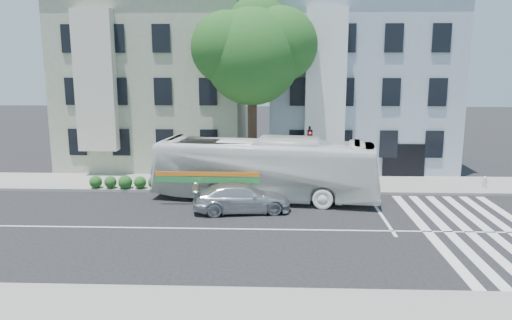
# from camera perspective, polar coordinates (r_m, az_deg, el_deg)

# --- Properties ---
(ground) EXTENTS (120.00, 120.00, 0.00)m
(ground) POSITION_cam_1_polar(r_m,az_deg,el_deg) (22.16, -1.45, -7.90)
(ground) COLOR black
(ground) RESTS_ON ground
(sidewalk_far) EXTENTS (80.00, 4.00, 0.15)m
(sidewalk_far) POSITION_cam_1_polar(r_m,az_deg,el_deg) (29.80, -0.47, -2.70)
(sidewalk_far) COLOR gray
(sidewalk_far) RESTS_ON ground
(building_left) EXTENTS (12.00, 10.00, 11.00)m
(building_left) POSITION_cam_1_polar(r_m,az_deg,el_deg) (36.88, -11.00, 8.33)
(building_left) COLOR #999C83
(building_left) RESTS_ON ground
(building_right) EXTENTS (12.00, 10.00, 11.00)m
(building_right) POSITION_cam_1_polar(r_m,az_deg,el_deg) (36.36, 11.26, 8.28)
(building_right) COLOR #A4B3C3
(building_right) RESTS_ON ground
(street_tree) EXTENTS (7.30, 5.90, 11.10)m
(street_tree) POSITION_cam_1_polar(r_m,az_deg,el_deg) (29.64, -0.31, 12.36)
(street_tree) COLOR #2D2116
(street_tree) RESTS_ON ground
(bus) EXTENTS (4.52, 12.20, 3.32)m
(bus) POSITION_cam_1_polar(r_m,az_deg,el_deg) (26.38, 1.02, -1.01)
(bus) COLOR white
(bus) RESTS_ON ground
(sedan) EXTENTS (2.60, 5.00, 1.39)m
(sedan) POSITION_cam_1_polar(r_m,az_deg,el_deg) (24.44, -1.64, -4.35)
(sedan) COLOR silver
(sedan) RESTS_ON ground
(hedge) EXTENTS (8.23, 3.84, 0.70)m
(hedge) POSITION_cam_1_polar(r_m,az_deg,el_deg) (28.64, -9.83, -2.57)
(hedge) COLOR #2E6721
(hedge) RESTS_ON sidewalk_far
(traffic_signal) EXTENTS (0.40, 0.52, 3.78)m
(traffic_signal) POSITION_cam_1_polar(r_m,az_deg,el_deg) (27.32, 6.12, 1.03)
(traffic_signal) COLOR black
(traffic_signal) RESTS_ON ground
(fire_hydrant) EXTENTS (0.36, 0.21, 0.66)m
(fire_hydrant) POSITION_cam_1_polar(r_m,az_deg,el_deg) (31.36, 24.69, -2.27)
(fire_hydrant) COLOR silver
(fire_hydrant) RESTS_ON sidewalk_far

